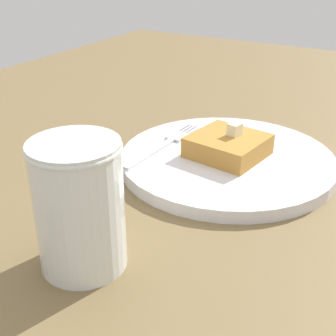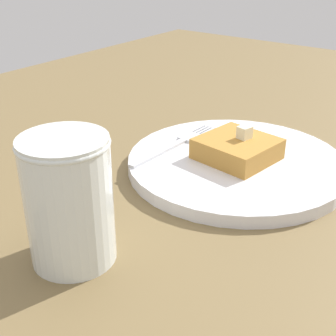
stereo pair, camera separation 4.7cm
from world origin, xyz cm
name	(u,v)px [view 2 (the right image)]	position (x,y,z in cm)	size (l,w,h in cm)	color
table_surface	(285,157)	(0.00, 0.00, 1.33)	(126.05, 126.05, 2.66)	brown
plate	(236,163)	(2.36, 9.62, 3.54)	(26.30, 26.30, 1.51)	silver
toast_slice_center	(237,149)	(2.36, 9.62, 5.41)	(8.30, 8.05, 2.49)	#B57E33
butter_pat_primary	(245,132)	(1.91, 8.92, 7.41)	(1.49, 1.34, 1.49)	#F4EFCA
fork	(179,143)	(10.43, 10.31, 4.35)	(2.32, 16.04, 0.36)	silver
syrup_jar	(69,203)	(5.29, 33.44, 8.16)	(7.63, 7.63, 11.47)	#572B10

